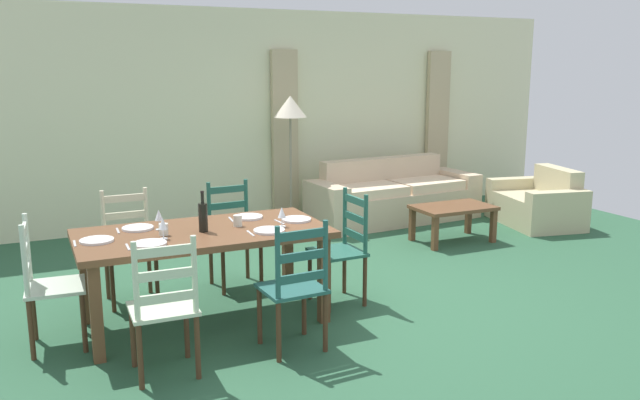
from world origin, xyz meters
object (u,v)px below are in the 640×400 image
(dining_chair_far_right, at_px, (233,235))
(coffee_table, at_px, (453,211))
(dining_chair_near_right, at_px, (295,286))
(wine_glass_far_left, at_px, (159,216))
(standing_lamp, at_px, (290,115))
(dining_chair_far_left, at_px, (129,247))
(dining_chair_head_west, at_px, (47,284))
(dining_chair_head_east, at_px, (343,248))
(dining_chair_near_left, at_px, (164,307))
(couch, at_px, (391,198))
(dining_table, at_px, (203,241))
(armchair_upholstered, at_px, (540,205))
(wine_glass_near_left, at_px, (163,224))
(coffee_cup_primary, at_px, (238,221))
(coffee_cup_secondary, at_px, (164,229))
(wine_bottle, at_px, (203,217))
(wine_glass_near_right, at_px, (282,213))

(dining_chair_far_right, relative_size, coffee_table, 1.07)
(dining_chair_near_right, bearing_deg, wine_glass_far_left, 128.64)
(dining_chair_far_right, height_order, standing_lamp, standing_lamp)
(dining_chair_far_left, height_order, dining_chair_head_west, same)
(coffee_table, bearing_deg, dining_chair_head_east, -149.03)
(dining_chair_head_west, bearing_deg, dining_chair_near_left, -50.27)
(coffee_table, xyz_separation_m, standing_lamp, (-1.44, 1.40, 1.06))
(couch, bearing_deg, dining_chair_near_left, -138.47)
(dining_table, distance_m, armchair_upholstered, 4.97)
(dining_chair_head_west, distance_m, wine_glass_near_left, 0.90)
(dining_chair_head_east, distance_m, couch, 3.12)
(wine_glass_far_left, bearing_deg, wine_glass_near_left, -95.38)
(dining_chair_near_right, relative_size, dining_chair_head_west, 1.00)
(coffee_cup_primary, xyz_separation_m, coffee_cup_secondary, (-0.59, -0.04, 0.00))
(wine_glass_far_left, bearing_deg, dining_chair_head_east, -7.46)
(dining_table, relative_size, wine_bottle, 6.01)
(dining_chair_far_left, bearing_deg, coffee_cup_secondary, -78.91)
(coffee_table, relative_size, armchair_upholstered, 0.70)
(couch, bearing_deg, wine_glass_far_left, -146.83)
(coffee_cup_primary, bearing_deg, dining_chair_near_left, -133.21)
(dining_chair_near_right, xyz_separation_m, coffee_cup_secondary, (-0.75, 0.75, 0.32))
(dining_table, distance_m, dining_chair_head_west, 1.15)
(dining_chair_head_west, xyz_separation_m, dining_chair_head_east, (2.32, -0.05, 0.00))
(coffee_cup_primary, bearing_deg, couch, 39.98)
(dining_table, xyz_separation_m, standing_lamp, (1.78, 2.58, 0.75))
(wine_glass_near_left, height_order, coffee_cup_primary, wine_glass_near_left)
(dining_chair_near_left, xyz_separation_m, coffee_cup_secondary, (0.16, 0.76, 0.32))
(armchair_upholstered, bearing_deg, wine_bottle, -162.98)
(dining_chair_far_left, distance_m, wine_bottle, 0.99)
(dining_table, xyz_separation_m, wine_glass_far_left, (-0.30, 0.16, 0.20))
(dining_chair_head_east, relative_size, coffee_cup_primary, 10.67)
(dining_chair_head_west, bearing_deg, dining_chair_head_east, -1.23)
(dining_chair_near_right, bearing_deg, dining_chair_far_left, 120.48)
(dining_chair_near_left, bearing_deg, dining_chair_near_right, 0.79)
(dining_chair_head_west, bearing_deg, dining_chair_far_left, 47.73)
(coffee_cup_primary, bearing_deg, coffee_table, 21.68)
(coffee_cup_primary, bearing_deg, wine_glass_far_left, 166.34)
(wine_bottle, relative_size, coffee_cup_primary, 3.51)
(dining_chair_head_west, bearing_deg, dining_chair_near_right, -26.50)
(wine_bottle, relative_size, coffee_cup_secondary, 3.51)
(dining_table, xyz_separation_m, dining_chair_near_left, (-0.47, -0.79, -0.19))
(dining_chair_far_right, bearing_deg, dining_table, -121.28)
(wine_glass_near_left, xyz_separation_m, wine_glass_near_right, (0.92, -0.01, 0.00))
(dining_chair_near_right, relative_size, wine_glass_near_right, 5.96)
(standing_lamp, bearing_deg, dining_chair_near_left, -123.72)
(dining_table, distance_m, dining_chair_far_left, 0.90)
(dining_chair_far_right, relative_size, wine_glass_near_right, 5.96)
(dining_chair_near_right, height_order, coffee_cup_secondary, dining_chair_near_right)
(dining_chair_far_left, relative_size, wine_glass_far_left, 5.96)
(wine_bottle, bearing_deg, couch, 37.86)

